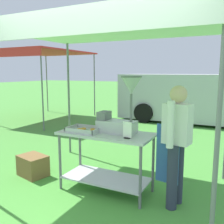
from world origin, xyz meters
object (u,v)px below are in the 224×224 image
Objects in this scene: donut_tray at (84,130)px; vendor at (176,140)px; donut_cart at (106,150)px; neighbour_tent at (43,54)px; menu_sign at (127,132)px; stall_canopy at (109,32)px; supply_crate at (33,166)px; van_silver at (197,97)px; donut_fryer at (121,111)px.

vendor reaches higher than donut_tray.
neighbour_tent is at bearing 139.40° from donut_cart.
menu_sign is at bearing -21.70° from donut_cart.
stall_canopy reaches higher than menu_sign.
supply_crate is at bearing -172.64° from stall_canopy.
donut_cart is 2.50× the size of supply_crate.
menu_sign is 6.33m from van_silver.
donut_fryer is 1.49× the size of supply_crate.
vendor is 2.52m from supply_crate.
vendor is (1.33, 0.12, -0.01)m from donut_tray.
donut_cart is at bearing -93.69° from van_silver.
van_silver is (-0.01, 6.33, -0.11)m from menu_sign.
van_silver reaches higher than vendor.
menu_sign reaches higher than donut_cart.
van_silver reaches higher than menu_sign.
donut_fryer reaches higher than supply_crate.
stall_canopy is at bearing 175.98° from vendor.
donut_tray is 2.13× the size of menu_sign.
donut_tray is at bearing -162.78° from donut_fryer.
van_silver is at bearing 86.26° from stall_canopy.
supply_crate is (-1.60, -0.15, -1.05)m from donut_fryer.
van_silver is (0.40, 6.07, -1.46)m from stall_canopy.
menu_sign is (0.41, -0.16, 0.36)m from donut_cart.
stall_canopy is 6.02× the size of supply_crate.
supply_crate is 0.17× the size of neighbour_tent.
donut_tray is 0.86× the size of supply_crate.
vendor is 0.49× the size of neighbour_tent.
donut_fryer is 6.11m from van_silver.
donut_tray is 0.09× the size of van_silver.
donut_tray is 0.73m from menu_sign.
stall_canopy reaches higher than donut_cart.
van_silver is at bearing 74.06° from supply_crate.
menu_sign is at bearing -2.60° from supply_crate.
supply_crate is at bearing -105.94° from van_silver.
stall_canopy is 14.86× the size of menu_sign.
stall_canopy is at bearing -93.74° from van_silver.
stall_canopy is 1.70m from donut_cart.
donut_cart is at bearing -40.60° from neighbour_tent.
supply_crate is at bearing -174.72° from donut_fryer.
vendor is at bearing -35.08° from neighbour_tent.
stall_canopy is 6.25m from van_silver.
neighbour_tent reaches higher than van_silver.
stall_canopy is at bearing -39.92° from neighbour_tent.
donut_fryer reaches higher than donut_tray.
donut_cart is 2.90× the size of donut_tray.
supply_crate is at bearing -177.44° from vendor.
menu_sign is at bearing -32.47° from stall_canopy.
van_silver is (0.18, 6.10, -0.35)m from donut_fryer.
vendor is (1.02, 0.03, 0.27)m from donut_cart.
van_silver is at bearing 21.61° from neighbour_tent.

